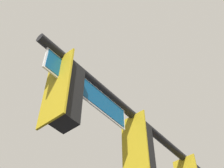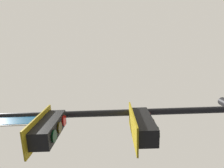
# 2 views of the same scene
# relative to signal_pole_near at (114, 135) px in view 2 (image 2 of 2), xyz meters

# --- Properties ---
(signal_pole_near) EXTENTS (6.65, 1.18, 5.76)m
(signal_pole_near) POSITION_rel_signal_pole_near_xyz_m (0.00, 0.00, 0.00)
(signal_pole_near) COLOR black
(signal_pole_near) RESTS_ON ground_plane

